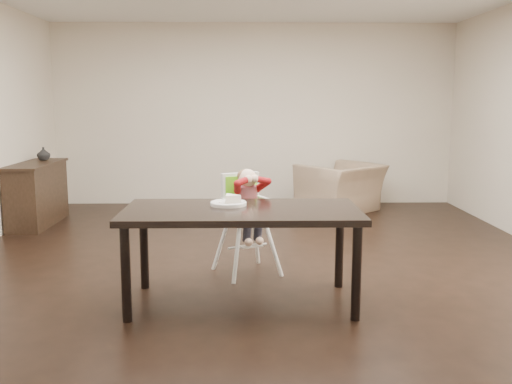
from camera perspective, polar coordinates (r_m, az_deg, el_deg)
ground at (r=5.39m, az=0.46°, el=-7.73°), size 7.00×7.00×0.00m
room_walls at (r=5.17m, az=0.49°, el=12.35°), size 6.02×7.02×2.71m
dining_table at (r=4.37m, az=-1.44°, el=-2.69°), size 1.80×0.90×0.75m
high_chair at (r=5.15m, az=-1.04°, el=-0.77°), size 0.53×0.53×0.96m
plate at (r=4.49m, az=-2.68°, el=-0.97°), size 0.29×0.29×0.08m
armchair at (r=8.15m, az=8.46°, el=1.21°), size 1.23×1.19×0.91m
sideboard at (r=7.73m, az=-21.04°, el=-0.16°), size 0.44×1.26×0.79m
vase at (r=7.97m, az=-20.48°, el=3.58°), size 0.22×0.22×0.17m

